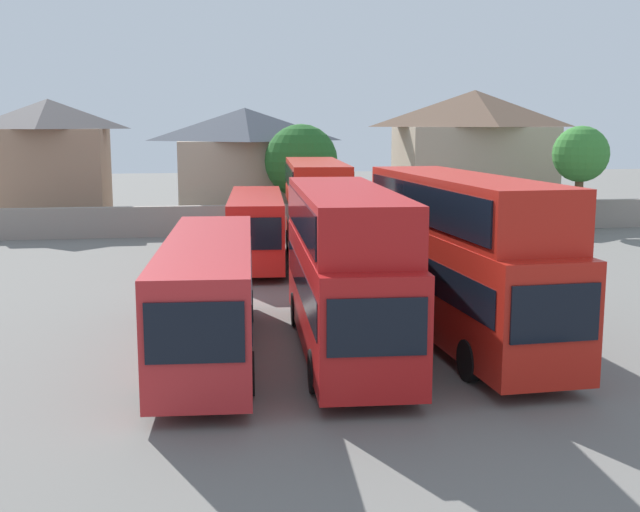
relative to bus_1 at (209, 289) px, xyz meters
The scene contains 12 objects.
ground 18.38m from the bus_1, 78.43° to the left, with size 140.00×140.00×0.00m, color slate.
depot_boundary_wall 25.49m from the bus_1, 81.72° to the left, with size 56.00×0.50×1.80m, color gray.
bus_1 is the anchor object (origin of this frame).
bus_2 3.97m from the bus_1, ahead, with size 3.13×11.08×4.76m.
bus_3 7.62m from the bus_1, ahead, with size 3.13×11.67×5.06m.
bus_4 15.15m from the bus_1, 80.64° to the left, with size 3.24×10.86×3.30m.
bus_5 16.33m from the bus_1, 70.74° to the left, with size 3.42×11.18×4.81m.
house_terrace_left 34.06m from the bus_1, 106.66° to the left, with size 7.48×6.73×8.20m.
house_terrace_centre 32.25m from the bus_1, 84.60° to the left, with size 9.38×7.05×7.64m.
house_terrace_right 36.72m from the bus_1, 59.02° to the left, with size 10.65×6.76×8.88m.
tree_left_of_lot 32.60m from the bus_1, 45.60° to the left, with size 3.39×3.39×6.48m.
tree_behind_wall 28.50m from the bus_1, 77.25° to the left, with size 4.61×4.61×6.59m.
Camera 1 is at (-3.93, -22.65, 6.60)m, focal length 45.16 mm.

